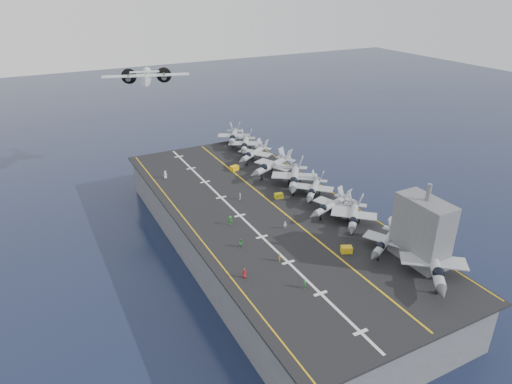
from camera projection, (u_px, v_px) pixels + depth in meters
name	position (u px, v px, depth m)	size (l,w,h in m)	color
ground	(264.00, 250.00, 104.45)	(500.00, 500.00, 0.00)	#142135
hull	(264.00, 231.00, 102.32)	(36.00, 90.00, 10.00)	#56595E
flight_deck	(264.00, 210.00, 100.10)	(38.00, 92.00, 0.40)	black
foul_line	(276.00, 207.00, 101.27)	(0.35, 90.00, 0.02)	gold
landing_centerline	(240.00, 215.00, 97.50)	(0.50, 90.00, 0.02)	silver
deck_edge_port	(191.00, 227.00, 92.90)	(0.25, 90.00, 0.02)	gold
deck_edge_stbd	(333.00, 193.00, 107.75)	(0.25, 90.00, 0.02)	gold
island_superstructure	(423.00, 223.00, 79.03)	(5.00, 10.00, 15.00)	#56595E
fighter_jet_0	(435.00, 263.00, 76.36)	(18.82, 19.68, 5.71)	gray
fighter_jet_1	(386.00, 241.00, 83.89)	(15.63, 13.83, 4.54)	#9EA7B0
fighter_jet_2	(354.00, 215.00, 92.58)	(16.14, 16.49, 4.81)	#9FA6AE
fighter_jet_3	(331.00, 205.00, 97.10)	(15.33, 12.57, 4.59)	#9FA9B1
fighter_jet_4	(314.00, 188.00, 104.81)	(15.44, 15.49, 4.56)	#8C969C
fighter_jet_5	(294.00, 176.00, 109.42)	(18.54, 19.88, 5.74)	#949BA3
fighter_jet_6	(272.00, 165.00, 116.57)	(18.66, 15.98, 5.47)	#969FA5
fighter_jet_7	(254.00, 153.00, 125.53)	(16.72, 15.34, 4.83)	#8D969B
fighter_jet_8	(245.00, 143.00, 132.24)	(15.85, 17.56, 5.08)	gray
tow_cart_a	(346.00, 249.00, 84.20)	(2.43, 2.08, 1.23)	gold
tow_cart_b	(279.00, 196.00, 105.11)	(2.03, 1.46, 1.13)	gold
tow_cart_c	(234.00, 168.00, 120.07)	(2.44, 1.95, 1.28)	#EDB70B
crew_0	(244.00, 273.00, 77.03)	(1.21, 1.02, 1.71)	#B21919
crew_1	(280.00, 257.00, 81.49)	(1.05, 1.20, 1.68)	gold
crew_2	(241.00, 243.00, 85.76)	(1.07, 0.76, 1.69)	#23842F
crew_3	(230.00, 220.00, 93.63)	(1.28, 1.39, 1.92)	#1D7E21
crew_4	(240.00, 196.00, 104.23)	(1.05, 1.21, 1.70)	silver
crew_5	(165.00, 175.00, 115.16)	(1.44, 1.44, 2.04)	white
crew_6	(305.00, 284.00, 74.39)	(0.98, 1.21, 1.75)	#2D893A
crew_7	(285.00, 225.00, 92.01)	(1.17, 1.17, 1.66)	white
transport_plane	(147.00, 81.00, 133.42)	(28.73, 23.41, 5.89)	white
fighter_jet_9	(234.00, 136.00, 138.70)	(15.85, 17.56, 5.08)	gray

